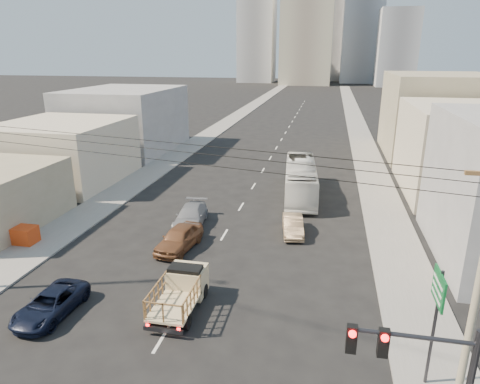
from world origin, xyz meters
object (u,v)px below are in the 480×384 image
(city_bus, at_px, (301,179))
(utility_pole, at_px, (475,306))
(sedan_grey, at_px, (191,216))
(flatbed_pickup, at_px, (180,289))
(green_sign, at_px, (437,302))
(crate_stack, at_px, (23,235))
(sedan_brown, at_px, (179,238))
(navy_pickup, at_px, (51,304))
(sedan_tan, at_px, (293,225))

(city_bus, bearing_deg, utility_pole, -79.67)
(sedan_grey, distance_m, utility_pole, 22.20)
(flatbed_pickup, height_order, city_bus, city_bus)
(green_sign, height_order, crate_stack, green_sign)
(sedan_brown, bearing_deg, navy_pickup, -106.12)
(city_bus, bearing_deg, navy_pickup, -121.66)
(flatbed_pickup, distance_m, crate_stack, 14.02)
(sedan_brown, relative_size, green_sign, 0.91)
(sedan_grey, bearing_deg, city_bus, 43.54)
(utility_pole, bearing_deg, city_bus, 105.30)
(navy_pickup, height_order, green_sign, green_sign)
(city_bus, xyz_separation_m, sedan_grey, (-7.57, -8.73, -0.85))
(sedan_grey, height_order, crate_stack, sedan_grey)
(utility_pole, bearing_deg, crate_stack, 156.41)
(sedan_tan, relative_size, utility_pole, 0.39)
(sedan_brown, height_order, sedan_tan, sedan_brown)
(sedan_tan, relative_size, sedan_grey, 0.79)
(utility_pole, bearing_deg, sedan_tan, 112.51)
(sedan_brown, xyz_separation_m, crate_stack, (-10.65, -1.47, -0.09))
(navy_pickup, bearing_deg, crate_stack, 136.73)
(sedan_tan, bearing_deg, crate_stack, -171.19)
(flatbed_pickup, height_order, crate_stack, flatbed_pickup)
(flatbed_pickup, relative_size, green_sign, 0.88)
(city_bus, height_order, sedan_brown, city_bus)
(flatbed_pickup, bearing_deg, city_bus, 76.66)
(city_bus, xyz_separation_m, crate_stack, (-17.66, -14.31, -0.88))
(flatbed_pickup, distance_m, sedan_tan, 11.62)
(sedan_grey, xyz_separation_m, utility_pole, (14.41, -16.29, 4.47))
(navy_pickup, bearing_deg, flatbed_pickup, 19.13)
(sedan_brown, xyz_separation_m, utility_pole, (13.85, -12.17, 4.41))
(flatbed_pickup, distance_m, green_sign, 11.83)
(sedan_brown, bearing_deg, crate_stack, -164.64)
(navy_pickup, distance_m, utility_pole, 18.52)
(flatbed_pickup, xyz_separation_m, crate_stack, (-13.05, 5.11, -0.40))
(city_bus, distance_m, green_sign, 23.54)
(flatbed_pickup, relative_size, sedan_brown, 0.97)
(navy_pickup, xyz_separation_m, sedan_tan, (10.85, 12.49, 0.04))
(navy_pickup, height_order, sedan_tan, sedan_tan)
(flatbed_pickup, relative_size, utility_pole, 0.44)
(flatbed_pickup, distance_m, sedan_brown, 7.01)
(navy_pickup, bearing_deg, sedan_grey, 77.91)
(sedan_brown, xyz_separation_m, sedan_grey, (-0.56, 4.12, -0.06))
(sedan_grey, relative_size, green_sign, 0.99)
(navy_pickup, relative_size, utility_pole, 0.44)
(sedan_grey, distance_m, crate_stack, 11.54)
(sedan_tan, xyz_separation_m, utility_pole, (6.71, -16.19, 4.54))
(navy_pickup, height_order, sedan_grey, sedan_grey)
(navy_pickup, distance_m, crate_stack, 9.86)
(flatbed_pickup, xyz_separation_m, sedan_brown, (-2.40, 6.58, -0.32))
(green_sign, bearing_deg, sedan_grey, 135.58)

